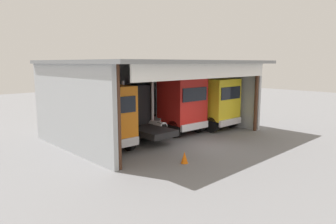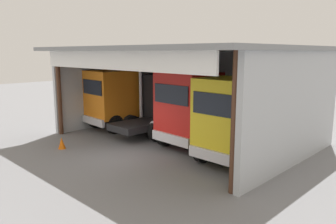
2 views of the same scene
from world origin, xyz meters
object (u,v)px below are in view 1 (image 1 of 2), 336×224
(truck_orange_center_bay, at_px, (104,117))
(truck_black_center_left_bay, at_px, (131,111))
(truck_red_left_bay, at_px, (180,105))
(oil_drum, at_px, (127,121))
(traffic_cone, at_px, (184,158))
(tool_cart, at_px, (68,130))
(truck_yellow_right_bay, at_px, (215,102))

(truck_orange_center_bay, relative_size, truck_black_center_left_bay, 1.00)
(truck_black_center_left_bay, relative_size, truck_red_left_bay, 1.12)
(truck_red_left_bay, xyz_separation_m, oil_drum, (-1.25, 4.33, -1.54))
(truck_orange_center_bay, bearing_deg, truck_red_left_bay, -175.55)
(oil_drum, distance_m, traffic_cone, 9.42)
(tool_cart, distance_m, traffic_cone, 8.92)
(truck_red_left_bay, relative_size, oil_drum, 5.19)
(truck_red_left_bay, distance_m, tool_cart, 7.49)
(truck_yellow_right_bay, height_order, traffic_cone, truck_yellow_right_bay)
(truck_orange_center_bay, height_order, traffic_cone, truck_orange_center_bay)
(truck_black_center_left_bay, height_order, truck_yellow_right_bay, truck_black_center_left_bay)
(tool_cart, relative_size, traffic_cone, 1.79)
(truck_black_center_left_bay, xyz_separation_m, traffic_cone, (-1.27, -5.86, -1.47))
(traffic_cone, bearing_deg, truck_yellow_right_bay, 28.02)
(truck_orange_center_bay, distance_m, oil_drum, 6.66)
(truck_yellow_right_bay, relative_size, oil_drum, 5.03)
(truck_black_center_left_bay, distance_m, truck_yellow_right_bay, 6.36)
(traffic_cone, bearing_deg, truck_red_left_bay, 46.10)
(tool_cart, bearing_deg, truck_black_center_left_bay, -44.98)
(truck_orange_center_bay, distance_m, traffic_cone, 5.00)
(truck_red_left_bay, relative_size, truck_yellow_right_bay, 1.03)
(truck_orange_center_bay, relative_size, truck_red_left_bay, 1.11)
(truck_black_center_left_bay, bearing_deg, tool_cart, 135.78)
(truck_orange_center_bay, xyz_separation_m, oil_drum, (4.75, 4.44, -1.46))
(oil_drum, bearing_deg, truck_black_center_left_bay, -121.73)
(truck_orange_center_bay, relative_size, truck_yellow_right_bay, 1.15)
(truck_orange_center_bay, distance_m, tool_cart, 4.54)
(truck_yellow_right_bay, bearing_deg, truck_red_left_bay, -12.18)
(oil_drum, bearing_deg, tool_cart, -178.58)
(truck_red_left_bay, bearing_deg, truck_black_center_left_bay, -20.06)
(truck_orange_center_bay, relative_size, traffic_cone, 8.81)
(tool_cart, xyz_separation_m, traffic_cone, (1.64, -8.77, -0.22))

